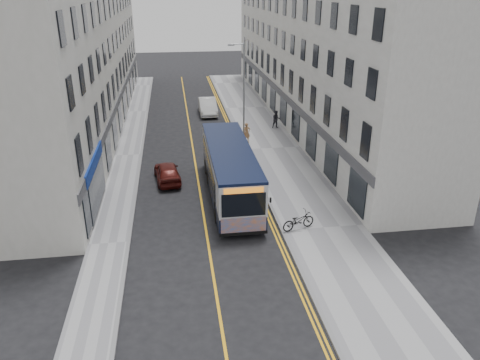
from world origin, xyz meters
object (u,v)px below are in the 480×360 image
object	(u,v)px
streetlamp	(243,90)
pedestrian_far	(276,119)
city_bus	(230,170)
car_maroon	(167,172)
pedestrian_near	(247,133)
bicycle	(298,221)
car_white	(208,106)

from	to	relation	value
streetlamp	pedestrian_far	xyz separation A→B (m)	(3.55, 3.36, -3.47)
city_bus	car_maroon	size ratio (longest dim) A/B	2.87
city_bus	car_maroon	distance (m)	4.96
pedestrian_near	car_maroon	bearing A→B (deg)	-147.24
pedestrian_near	pedestrian_far	size ratio (longest dim) A/B	1.03
pedestrian_near	pedestrian_far	world-z (taller)	pedestrian_near
streetlamp	city_bus	world-z (taller)	streetlamp
streetlamp	car_maroon	xyz separation A→B (m)	(-6.17, -7.34, -3.73)
streetlamp	pedestrian_near	size ratio (longest dim) A/B	4.88
bicycle	streetlamp	bearing A→B (deg)	-15.45
car_white	car_maroon	size ratio (longest dim) A/B	1.25
streetlamp	city_bus	distance (m)	10.88
city_bus	car_white	bearing A→B (deg)	89.38
pedestrian_near	car_maroon	distance (m)	9.51
pedestrian_near	car_white	distance (m)	10.17
streetlamp	car_white	xyz separation A→B (m)	(-2.12, 9.52, -3.60)
bicycle	pedestrian_far	size ratio (longest dim) A/B	1.19
bicycle	car_maroon	size ratio (longest dim) A/B	0.50
streetlamp	bicycle	bearing A→B (deg)	-87.42
pedestrian_far	pedestrian_near	bearing A→B (deg)	-133.06
pedestrian_near	city_bus	bearing A→B (deg)	-119.28
city_bus	pedestrian_far	xyz separation A→B (m)	(5.89, 13.65, -0.82)
city_bus	car_maroon	xyz separation A→B (m)	(-3.83, 2.95, -1.09)
pedestrian_near	pedestrian_far	xyz separation A→B (m)	(3.27, 3.71, -0.02)
car_white	car_maroon	xyz separation A→B (m)	(-4.05, -16.87, -0.14)
bicycle	car_maroon	bearing A→B (deg)	23.09
city_bus	car_white	world-z (taller)	city_bus
streetlamp	pedestrian_far	bearing A→B (deg)	43.35
car_maroon	city_bus	bearing A→B (deg)	135.70
bicycle	pedestrian_near	bearing A→B (deg)	-16.47
city_bus	pedestrian_far	bearing A→B (deg)	66.64
city_bus	streetlamp	bearing A→B (deg)	77.19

